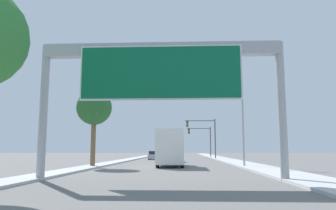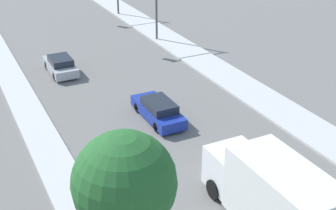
{
  "view_description": "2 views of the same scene",
  "coord_description": "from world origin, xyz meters",
  "px_view_note": "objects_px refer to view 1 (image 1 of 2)",
  "views": [
    {
      "loc": [
        1.21,
        0.52,
        1.64
      ],
      "look_at": [
        0.0,
        26.42,
        5.16
      ],
      "focal_mm": 35.0,
      "sensor_mm": 36.0,
      "label": 1
    },
    {
      "loc": [
        -11.31,
        19.6,
        14.1
      ],
      "look_at": [
        -1.5,
        39.17,
        3.29
      ],
      "focal_mm": 50.0,
      "sensor_mm": 36.0,
      "label": 2
    }
  ],
  "objects_px": {
    "sign_gantry": "(161,71)",
    "street_lamp_right": "(239,115)",
    "palm_tree_background": "(94,108)",
    "truck_box_primary": "(171,148)",
    "car_far_center": "(174,157)",
    "traffic_light_mid_block": "(203,137)",
    "traffic_light_near_intersection": "(206,132)",
    "car_far_left": "(154,155)"
  },
  "relations": [
    {
      "from": "traffic_light_mid_block",
      "to": "car_far_center",
      "type": "bearing_deg",
      "value": -102.0
    },
    {
      "from": "car_far_left",
      "to": "traffic_light_near_intersection",
      "type": "bearing_deg",
      "value": 24.61
    },
    {
      "from": "sign_gantry",
      "to": "car_far_center",
      "type": "bearing_deg",
      "value": 90.0
    },
    {
      "from": "car_far_center",
      "to": "sign_gantry",
      "type": "bearing_deg",
      "value": -90.0
    },
    {
      "from": "car_far_left",
      "to": "truck_box_primary",
      "type": "xyz_separation_m",
      "value": [
        3.5,
        -21.88,
        1.09
      ]
    },
    {
      "from": "sign_gantry",
      "to": "palm_tree_background",
      "type": "bearing_deg",
      "value": 119.05
    },
    {
      "from": "sign_gantry",
      "to": "street_lamp_right",
      "type": "height_order",
      "value": "street_lamp_right"
    },
    {
      "from": "palm_tree_background",
      "to": "street_lamp_right",
      "type": "xyz_separation_m",
      "value": [
        13.66,
        0.81,
        -0.62
      ]
    },
    {
      "from": "sign_gantry",
      "to": "traffic_light_mid_block",
      "type": "bearing_deg",
      "value": 84.09
    },
    {
      "from": "car_far_left",
      "to": "palm_tree_background",
      "type": "bearing_deg",
      "value": -99.04
    },
    {
      "from": "traffic_light_near_intersection",
      "to": "street_lamp_right",
      "type": "xyz_separation_m",
      "value": [
        1.33,
        -26.37,
        0.17
      ]
    },
    {
      "from": "car_far_left",
      "to": "truck_box_primary",
      "type": "height_order",
      "value": "truck_box_primary"
    },
    {
      "from": "car_far_left",
      "to": "traffic_light_mid_block",
      "type": "distance_m",
      "value": 16.82
    },
    {
      "from": "traffic_light_mid_block",
      "to": "street_lamp_right",
      "type": "relative_size",
      "value": 0.76
    },
    {
      "from": "sign_gantry",
      "to": "truck_box_primary",
      "type": "bearing_deg",
      "value": 90.0
    },
    {
      "from": "car_far_left",
      "to": "traffic_light_near_intersection",
      "type": "xyz_separation_m",
      "value": [
        8.63,
        3.95,
        4.05
      ]
    },
    {
      "from": "car_far_left",
      "to": "traffic_light_mid_block",
      "type": "xyz_separation_m",
      "value": [
        8.69,
        13.95,
        3.57
      ]
    },
    {
      "from": "sign_gantry",
      "to": "palm_tree_background",
      "type": "distance_m",
      "value": 14.82
    },
    {
      "from": "sign_gantry",
      "to": "street_lamp_right",
      "type": "bearing_deg",
      "value": 64.86
    },
    {
      "from": "car_far_center",
      "to": "traffic_light_mid_block",
      "type": "relative_size",
      "value": 0.77
    },
    {
      "from": "car_far_center",
      "to": "traffic_light_mid_block",
      "type": "height_order",
      "value": "traffic_light_mid_block"
    },
    {
      "from": "sign_gantry",
      "to": "street_lamp_right",
      "type": "relative_size",
      "value": 1.64
    },
    {
      "from": "traffic_light_mid_block",
      "to": "palm_tree_background",
      "type": "relative_size",
      "value": 0.86
    },
    {
      "from": "car_far_left",
      "to": "traffic_light_near_intersection",
      "type": "distance_m",
      "value": 10.32
    },
    {
      "from": "car_far_center",
      "to": "traffic_light_mid_block",
      "type": "xyz_separation_m",
      "value": [
        5.19,
        24.44,
        3.56
      ]
    },
    {
      "from": "palm_tree_background",
      "to": "truck_box_primary",
      "type": "bearing_deg",
      "value": 10.61
    },
    {
      "from": "traffic_light_mid_block",
      "to": "palm_tree_background",
      "type": "distance_m",
      "value": 39.21
    },
    {
      "from": "car_far_left",
      "to": "palm_tree_background",
      "type": "distance_m",
      "value": 24.01
    },
    {
      "from": "car_far_center",
      "to": "street_lamp_right",
      "type": "relative_size",
      "value": 0.59
    },
    {
      "from": "sign_gantry",
      "to": "traffic_light_near_intersection",
      "type": "distance_m",
      "value": 40.48
    },
    {
      "from": "traffic_light_near_intersection",
      "to": "street_lamp_right",
      "type": "relative_size",
      "value": 0.85
    },
    {
      "from": "sign_gantry",
      "to": "car_far_center",
      "type": "xyz_separation_m",
      "value": [
        0.0,
        25.7,
        -5.2
      ]
    },
    {
      "from": "sign_gantry",
      "to": "traffic_light_near_intersection",
      "type": "xyz_separation_m",
      "value": [
        5.13,
        40.14,
        -1.15
      ]
    },
    {
      "from": "palm_tree_background",
      "to": "traffic_light_near_intersection",
      "type": "bearing_deg",
      "value": 65.61
    },
    {
      "from": "car_far_center",
      "to": "traffic_light_mid_block",
      "type": "distance_m",
      "value": 25.24
    },
    {
      "from": "sign_gantry",
      "to": "truck_box_primary",
      "type": "relative_size",
      "value": 1.82
    },
    {
      "from": "truck_box_primary",
      "to": "palm_tree_background",
      "type": "height_order",
      "value": "palm_tree_background"
    },
    {
      "from": "truck_box_primary",
      "to": "traffic_light_near_intersection",
      "type": "relative_size",
      "value": 1.06
    },
    {
      "from": "sign_gantry",
      "to": "traffic_light_mid_block",
      "type": "xyz_separation_m",
      "value": [
        5.19,
        50.14,
        -1.64
      ]
    },
    {
      "from": "traffic_light_mid_block",
      "to": "palm_tree_background",
      "type": "xyz_separation_m",
      "value": [
        -12.39,
        -37.18,
        1.27
      ]
    },
    {
      "from": "car_far_center",
      "to": "truck_box_primary",
      "type": "xyz_separation_m",
      "value": [
        0.0,
        -11.39,
        1.09
      ]
    },
    {
      "from": "street_lamp_right",
      "to": "car_far_left",
      "type": "bearing_deg",
      "value": 113.95
    }
  ]
}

